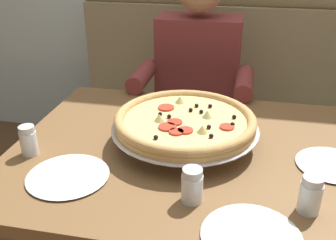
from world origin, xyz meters
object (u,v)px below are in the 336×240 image
plate_far_side (332,163)px  patio_chair (76,39)px  diner_main (195,86)px  dining_table (194,173)px  plate_near_right (251,234)px  shaker_oregano (192,187)px  shaker_pepper_flakes (29,143)px  pizza (185,122)px  booth_bench (215,122)px  plate_near_left (68,174)px  shaker_parmesan (310,197)px

plate_far_side → patio_chair: patio_chair is taller
diner_main → dining_table: bearing=-82.2°
diner_main → plate_near_right: size_ratio=5.41×
shaker_oregano → plate_near_right: bearing=-35.3°
dining_table → shaker_oregano: (0.03, -0.27, 0.13)m
diner_main → shaker_pepper_flakes: 0.90m
plate_far_side → shaker_oregano: bearing=-147.3°
plate_near_right → patio_chair: bearing=121.9°
shaker_oregano → patio_chair: (-1.37, 2.33, -0.26)m
diner_main → patio_chair: bearing=131.5°
dining_table → patio_chair: (-1.34, 2.07, -0.13)m
diner_main → pizza: bearing=-85.3°
dining_table → shaker_oregano: size_ratio=12.22×
booth_bench → pizza: size_ratio=3.38×
plate_near_left → shaker_pepper_flakes: bearing=150.5°
booth_bench → patio_chair: booth_bench is taller
patio_chair → booth_bench: bearing=-40.5°
plate_near_left → plate_near_right: (0.52, -0.15, 0.00)m
dining_table → plate_far_side: plate_far_side is taller
diner_main → shaker_parmesan: size_ratio=12.47×
booth_bench → pizza: booth_bench is taller
booth_bench → plate_far_side: size_ratio=7.68×
shaker_pepper_flakes → patio_chair: size_ratio=0.11×
plate_near_right → plate_far_side: 0.43m
pizza → plate_far_side: size_ratio=2.27×
diner_main → plate_near_right: 1.07m
shaker_parmesan → shaker_oregano: (-0.29, -0.02, -0.00)m
shaker_pepper_flakes → shaker_oregano: bearing=-13.9°
plate_far_side → booth_bench: bearing=114.1°
shaker_oregano → plate_near_left: bearing=174.5°
shaker_pepper_flakes → plate_near_right: 0.73m
booth_bench → diner_main: diner_main is taller
plate_near_right → patio_chair: 2.89m
pizza → plate_near_right: (0.22, -0.41, -0.07)m
plate_far_side → patio_chair: size_ratio=0.25×
dining_table → plate_far_side: bearing=-2.2°
shaker_oregano → plate_far_side: (0.39, 0.25, -0.03)m
dining_table → diner_main: bearing=97.8°
shaker_parmesan → dining_table: bearing=142.3°
shaker_pepper_flakes → plate_near_right: shaker_pepper_flakes is taller
pizza → plate_far_side: (0.46, -0.05, -0.07)m
booth_bench → dining_table: booth_bench is taller
diner_main → patio_chair: 1.89m
shaker_oregano → shaker_pepper_flakes: (-0.54, 0.13, 0.00)m
booth_bench → plate_far_side: 1.09m
booth_bench → shaker_oregano: (0.03, -1.19, 0.39)m
patio_chair → shaker_pepper_flakes: bearing=-69.3°
shaker_parmesan → shaker_oregano: 0.29m
shaker_oregano → pizza: bearing=102.8°
booth_bench → dining_table: 0.96m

